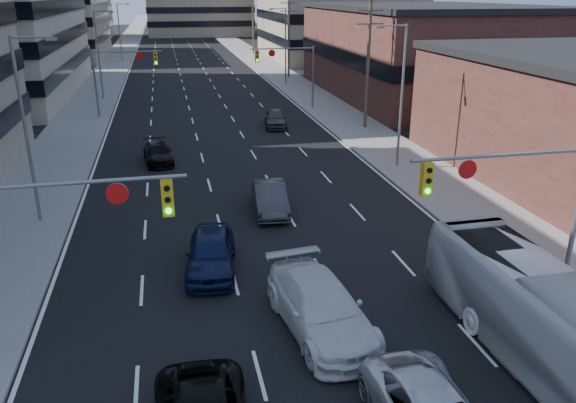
% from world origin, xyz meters
% --- Properties ---
extents(road_surface, '(18.00, 300.00, 0.02)m').
position_xyz_m(road_surface, '(0.00, 130.00, 0.01)').
color(road_surface, black).
rests_on(road_surface, ground).
extents(sidewalk_left, '(5.00, 300.00, 0.15)m').
position_xyz_m(sidewalk_left, '(-11.50, 130.00, 0.07)').
color(sidewalk_left, slate).
rests_on(sidewalk_left, ground).
extents(sidewalk_right, '(5.00, 300.00, 0.15)m').
position_xyz_m(sidewalk_right, '(11.50, 130.00, 0.07)').
color(sidewalk_right, slate).
rests_on(sidewalk_right, ground).
extents(office_left_far, '(20.00, 30.00, 16.00)m').
position_xyz_m(office_left_far, '(-24.00, 100.00, 8.00)').
color(office_left_far, gray).
rests_on(office_left_far, ground).
extents(storefront_right_mid, '(20.00, 30.00, 9.00)m').
position_xyz_m(storefront_right_mid, '(24.00, 50.00, 4.50)').
color(storefront_right_mid, '#472119').
rests_on(storefront_right_mid, ground).
extents(office_right_far, '(22.00, 28.00, 14.00)m').
position_xyz_m(office_right_far, '(25.00, 88.00, 7.00)').
color(office_right_far, gray).
rests_on(office_right_far, ground).
extents(bg_block_right, '(22.00, 22.00, 12.00)m').
position_xyz_m(bg_block_right, '(32.00, 130.00, 6.00)').
color(bg_block_right, gray).
rests_on(bg_block_right, ground).
extents(signal_near_left, '(6.59, 0.33, 6.00)m').
position_xyz_m(signal_near_left, '(-7.45, 8.00, 4.33)').
color(signal_near_left, slate).
rests_on(signal_near_left, ground).
extents(signal_near_right, '(6.59, 0.33, 6.00)m').
position_xyz_m(signal_near_right, '(7.45, 8.00, 4.33)').
color(signal_near_right, slate).
rests_on(signal_near_right, ground).
extents(signal_far_left, '(6.09, 0.33, 6.00)m').
position_xyz_m(signal_far_left, '(-7.68, 45.00, 4.30)').
color(signal_far_left, slate).
rests_on(signal_far_left, ground).
extents(signal_far_right, '(6.09, 0.33, 6.00)m').
position_xyz_m(signal_far_right, '(7.68, 45.00, 4.30)').
color(signal_far_right, slate).
rests_on(signal_far_right, ground).
extents(utility_pole_block, '(2.20, 0.28, 11.00)m').
position_xyz_m(utility_pole_block, '(12.20, 36.00, 5.78)').
color(utility_pole_block, '#4C3D2D').
rests_on(utility_pole_block, ground).
extents(utility_pole_midblock, '(2.20, 0.28, 11.00)m').
position_xyz_m(utility_pole_midblock, '(12.20, 66.00, 5.78)').
color(utility_pole_midblock, '#4C3D2D').
rests_on(utility_pole_midblock, ground).
extents(utility_pole_distant, '(2.20, 0.28, 11.00)m').
position_xyz_m(utility_pole_distant, '(12.20, 96.00, 5.78)').
color(utility_pole_distant, '#4C3D2D').
rests_on(utility_pole_distant, ground).
extents(streetlight_left_near, '(2.03, 0.22, 9.00)m').
position_xyz_m(streetlight_left_near, '(-10.34, 20.00, 5.05)').
color(streetlight_left_near, slate).
rests_on(streetlight_left_near, ground).
extents(streetlight_left_mid, '(2.03, 0.22, 9.00)m').
position_xyz_m(streetlight_left_mid, '(-10.34, 55.00, 5.05)').
color(streetlight_left_mid, slate).
rests_on(streetlight_left_mid, ground).
extents(streetlight_left_far, '(2.03, 0.22, 9.00)m').
position_xyz_m(streetlight_left_far, '(-10.34, 90.00, 5.05)').
color(streetlight_left_far, slate).
rests_on(streetlight_left_far, ground).
extents(streetlight_right_near, '(2.03, 0.22, 9.00)m').
position_xyz_m(streetlight_right_near, '(10.34, 25.00, 5.05)').
color(streetlight_right_near, slate).
rests_on(streetlight_right_near, ground).
extents(streetlight_right_far, '(2.03, 0.22, 9.00)m').
position_xyz_m(streetlight_right_far, '(10.34, 60.00, 5.05)').
color(streetlight_right_far, slate).
rests_on(streetlight_right_far, ground).
extents(white_van, '(3.15, 6.29, 1.75)m').
position_xyz_m(white_van, '(0.64, 7.96, 0.88)').
color(white_van, silver).
rests_on(white_van, ground).
extents(transit_bus, '(2.77, 11.18, 3.10)m').
position_xyz_m(transit_bus, '(6.78, 4.52, 1.55)').
color(transit_bus, silver).
rests_on(transit_bus, ground).
extents(sedan_blue, '(2.52, 5.02, 1.64)m').
position_xyz_m(sedan_blue, '(-2.61, 13.09, 0.82)').
color(sedan_blue, '#0C1333').
rests_on(sedan_blue, ground).
extents(sedan_grey_center, '(1.97, 4.73, 1.52)m').
position_xyz_m(sedan_grey_center, '(0.97, 19.09, 0.76)').
color(sedan_grey_center, '#333235').
rests_on(sedan_grey_center, ground).
extents(sedan_black_far, '(2.17, 4.51, 1.27)m').
position_xyz_m(sedan_black_far, '(-4.74, 29.53, 0.63)').
color(sedan_black_far, black).
rests_on(sedan_black_far, ground).
extents(sedan_grey_right, '(2.34, 4.58, 1.49)m').
position_xyz_m(sedan_grey_right, '(4.98, 38.16, 0.75)').
color(sedan_grey_right, '#363638').
rests_on(sedan_grey_right, ground).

